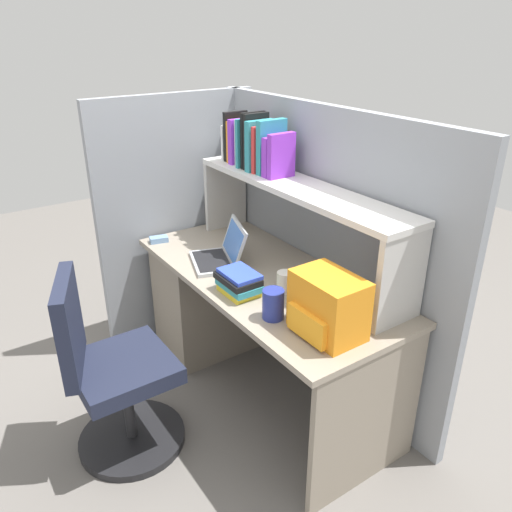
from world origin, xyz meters
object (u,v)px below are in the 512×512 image
Objects in this scene: paper_cup at (285,282)px; backpack at (327,306)px; snack_canister at (273,304)px; computer_mouse at (159,239)px; office_chair at (112,379)px; laptop at (221,254)px.

backpack is at bearing -11.28° from paper_cup.
backpack is at bearing 26.85° from snack_canister.
computer_mouse is (-1.29, -0.17, -0.11)m from backpack.
office_chair is (-0.26, -0.81, -0.39)m from paper_cup.
backpack is 1.08m from office_chair.
snack_canister is (0.16, -0.19, 0.02)m from paper_cup.
paper_cup is 0.25m from snack_canister.
snack_canister is at bearing -9.33° from laptop.
computer_mouse is at bearing -160.73° from laptop.
backpack reaches higher than laptop.
computer_mouse is 0.93m from paper_cup.
laptop is 1.26× the size of backpack.
paper_cup is at bearing 168.72° from backpack.
paper_cup is 0.75× the size of snack_canister.
laptop is 2.78× the size of snack_canister.
paper_cup is 0.93m from office_chair.
laptop is 0.48m from computer_mouse.
paper_cup is at bearing -86.60° from office_chair.
laptop is at bearing -168.95° from paper_cup.
paper_cup is (0.90, 0.25, 0.03)m from computer_mouse.
laptop is 0.84m from backpack.
laptop is at bearing -179.26° from backpack.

